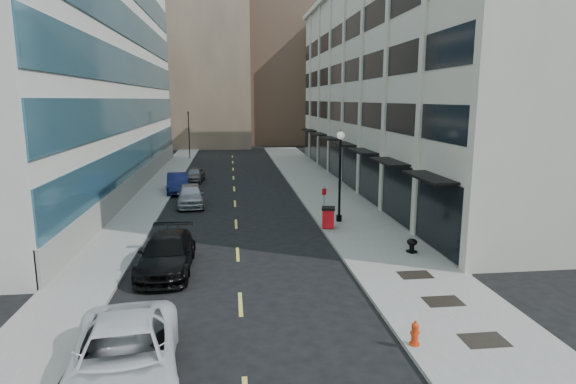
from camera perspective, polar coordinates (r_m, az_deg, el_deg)
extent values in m
plane|color=black|center=(17.01, -5.50, -15.82)|extent=(160.00, 160.00, 0.00)
cube|color=gray|center=(36.82, 5.44, -0.96)|extent=(5.00, 80.00, 0.15)
cube|color=gray|center=(36.54, -16.56, -1.47)|extent=(3.00, 80.00, 0.15)
cube|color=#B2AB97|center=(45.60, 15.74, 12.26)|extent=(14.00, 46.00, 18.00)
cube|color=black|center=(43.79, 6.78, 3.47)|extent=(0.18, 46.00, 3.60)
cube|color=black|center=(43.44, 6.92, 9.36)|extent=(0.12, 46.00, 1.80)
cube|color=black|center=(43.49, 7.03, 13.98)|extent=(0.12, 46.00, 1.80)
cube|color=black|center=(43.82, 7.14, 18.55)|extent=(0.12, 46.00, 1.80)
cube|color=#B2AB97|center=(21.80, 21.85, 13.74)|extent=(0.35, 0.60, 18.00)
cube|color=#B2AB97|center=(27.23, 15.70, 13.40)|extent=(0.35, 0.60, 18.00)
cube|color=#B2AB97|center=(32.86, 11.63, 13.09)|extent=(0.35, 0.60, 18.00)
cube|color=#B2AB97|center=(38.60, 8.76, 12.84)|extent=(0.35, 0.60, 18.00)
cube|color=#B2AB97|center=(44.41, 6.65, 12.63)|extent=(0.35, 0.60, 18.00)
cube|color=#B2AB97|center=(50.27, 5.03, 12.46)|extent=(0.35, 0.60, 18.00)
cube|color=#B2AB97|center=(56.15, 3.75, 12.31)|extent=(0.35, 0.60, 18.00)
cube|color=#B2AB97|center=(62.06, 2.71, 12.19)|extent=(0.35, 0.60, 18.00)
cube|color=black|center=(24.47, 16.33, 1.69)|extent=(1.30, 4.00, 0.12)
cube|color=black|center=(30.02, 11.87, 3.54)|extent=(1.30, 4.00, 0.12)
cube|color=black|center=(35.71, 8.80, 4.80)|extent=(1.30, 4.00, 0.12)
cube|color=black|center=(41.49, 6.58, 5.70)|extent=(1.30, 4.00, 0.12)
cube|color=black|center=(47.33, 4.90, 6.37)|extent=(1.30, 4.00, 0.12)
cube|color=black|center=(53.20, 3.58, 6.90)|extent=(1.30, 4.00, 0.12)
cube|color=black|center=(59.10, 2.53, 7.31)|extent=(1.30, 4.00, 0.12)
cube|color=beige|center=(45.10, -28.03, 12.70)|extent=(16.00, 46.00, 20.00)
cube|color=gray|center=(43.42, -17.01, 1.53)|extent=(0.20, 46.00, 1.80)
cube|color=#2F5C6E|center=(43.15, -17.17, 4.28)|extent=(0.14, 45.60, 2.40)
cube|color=#2F5C6E|center=(42.91, -17.44, 8.93)|extent=(0.14, 45.60, 2.40)
cube|color=#2F5C6E|center=(42.96, -17.71, 13.59)|extent=(0.14, 45.60, 2.40)
cube|color=#2F5C6E|center=(43.29, -18.00, 18.21)|extent=(0.14, 45.60, 2.40)
cube|color=#927960|center=(83.52, -9.75, 15.17)|extent=(14.00, 18.00, 28.00)
cube|color=brown|center=(88.08, -1.51, 17.05)|extent=(12.00, 16.00, 34.00)
cube|color=#927960|center=(94.26, -15.63, 12.60)|extent=(12.00, 14.00, 22.00)
cube|color=#B2AB97|center=(83.25, 5.95, 12.52)|extent=(10.00, 14.00, 20.00)
cube|color=black|center=(17.08, 22.23, -15.94)|extent=(1.40, 1.00, 0.01)
cube|color=black|center=(19.49, 17.90, -12.22)|extent=(1.40, 1.00, 0.01)
cube|color=black|center=(21.88, 14.83, -9.47)|extent=(1.40, 1.00, 0.01)
cube|color=#D8CC4C|center=(18.82, -5.66, -13.07)|extent=(0.15, 2.20, 0.01)
cube|color=#D8CC4C|center=(24.42, -5.98, -7.35)|extent=(0.15, 2.20, 0.01)
cube|color=#D8CC4C|center=(30.18, -6.18, -3.78)|extent=(0.15, 2.20, 0.01)
cube|color=#D8CC4C|center=(36.02, -6.31, -1.36)|extent=(0.15, 2.20, 0.01)
cube|color=#D8CC4C|center=(41.90, -6.40, 0.38)|extent=(0.15, 2.20, 0.01)
cube|color=#D8CC4C|center=(47.81, -6.47, 1.69)|extent=(0.15, 2.20, 0.01)
cube|color=#D8CC4C|center=(53.74, -6.53, 2.71)|extent=(0.15, 2.20, 0.01)
cube|color=#D8CC4C|center=(59.69, -6.57, 3.53)|extent=(0.15, 2.20, 0.01)
cube|color=#D8CC4C|center=(65.64, -6.61, 4.20)|extent=(0.15, 2.20, 0.01)
cylinder|color=black|center=(63.58, -11.65, 6.54)|extent=(0.12, 0.12, 6.00)
imported|color=black|center=(63.43, -11.76, 9.23)|extent=(0.66, 0.66, 1.98)
imported|color=silver|center=(14.26, -18.89, -18.13)|extent=(3.55, 6.47, 1.72)
imported|color=black|center=(22.46, -14.18, -7.09)|extent=(2.33, 5.67, 1.64)
imported|color=#9A9DA3|center=(35.59, -11.48, -0.35)|extent=(2.30, 4.88, 1.61)
imported|color=#121745|center=(41.01, -12.93, 1.06)|extent=(2.13, 4.99, 1.60)
imported|color=slate|center=(45.81, -11.02, 2.01)|extent=(2.00, 4.15, 1.37)
cylinder|color=#EC3A10|center=(16.15, 14.75, -17.00)|extent=(0.32, 0.32, 0.06)
cylinder|color=#EC3A10|center=(16.01, 14.81, -16.05)|extent=(0.22, 0.22, 0.54)
sphere|color=#EC3A10|center=(15.88, 14.86, -15.11)|extent=(0.24, 0.24, 0.24)
cylinder|color=#EC3A10|center=(15.83, 14.88, -14.72)|extent=(0.07, 0.07, 0.10)
cylinder|color=#EC3A10|center=(15.98, 14.82, -15.82)|extent=(0.29, 0.13, 0.11)
cylinder|color=#EC3A10|center=(15.96, 14.85, -15.85)|extent=(0.16, 0.17, 0.15)
cube|color=red|center=(28.49, 4.79, -3.09)|extent=(0.82, 0.82, 1.10)
cube|color=black|center=(28.35, 4.81, -1.94)|extent=(0.92, 0.92, 0.13)
cylinder|color=black|center=(28.91, 4.20, -3.86)|extent=(0.07, 0.24, 0.24)
cylinder|color=black|center=(29.00, 5.06, -3.83)|extent=(0.07, 0.24, 0.24)
cylinder|color=black|center=(30.23, 6.06, -3.09)|extent=(0.35, 0.35, 0.39)
cylinder|color=black|center=(29.72, 6.16, 1.59)|extent=(0.15, 0.15, 4.96)
sphere|color=silver|center=(29.41, 6.27, 6.68)|extent=(0.47, 0.47, 0.47)
cone|color=black|center=(29.39, 6.28, 7.21)|extent=(0.13, 0.13, 0.19)
cylinder|color=slate|center=(29.13, 4.29, -1.59)|extent=(0.04, 0.04, 2.38)
cube|color=#B20B10|center=(28.94, 4.32, 0.03)|extent=(0.27, 0.13, 0.38)
cube|color=black|center=(24.86, 14.44, -6.83)|extent=(0.50, 0.50, 0.11)
cylinder|color=black|center=(24.79, 14.47, -6.35)|extent=(0.24, 0.24, 0.37)
ellipsoid|color=black|center=(24.72, 14.50, -5.77)|extent=(0.52, 0.52, 0.36)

